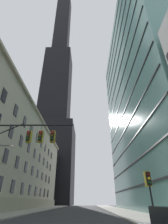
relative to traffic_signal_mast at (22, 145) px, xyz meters
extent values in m
cube|color=#B2A88E|center=(-14.56, 24.79, 5.71)|extent=(13.78, 71.15, 23.29)
cube|color=#9E937A|center=(-7.42, 24.79, 16.66)|extent=(0.70, 71.15, 0.60)
cube|color=#9E937A|center=(-7.52, 24.79, -4.83)|extent=(0.50, 71.15, 2.20)
cube|color=black|center=(-7.62, 13.22, -1.93)|extent=(0.14, 1.40, 2.20)
cube|color=black|center=(-7.62, 18.22, -1.93)|extent=(0.14, 1.40, 2.20)
cube|color=black|center=(-7.62, 23.22, -1.93)|extent=(0.14, 1.40, 2.20)
cube|color=black|center=(-7.62, 28.22, -1.93)|extent=(0.14, 1.40, 2.20)
cube|color=black|center=(-7.62, 33.22, -1.93)|extent=(0.14, 1.40, 2.20)
cube|color=black|center=(-7.62, 38.22, -1.93)|extent=(0.14, 1.40, 2.20)
cube|color=black|center=(-7.62, 43.22, -1.93)|extent=(0.14, 1.40, 2.20)
cube|color=black|center=(-7.62, 48.22, -1.93)|extent=(0.14, 1.40, 2.20)
cube|color=black|center=(-7.62, 13.22, 2.27)|extent=(0.14, 1.40, 2.20)
cube|color=black|center=(-7.62, 18.22, 2.27)|extent=(0.14, 1.40, 2.20)
cube|color=black|center=(-7.62, 23.22, 2.27)|extent=(0.14, 1.40, 2.20)
cube|color=black|center=(-7.62, 28.22, 2.27)|extent=(0.14, 1.40, 2.20)
cube|color=black|center=(-7.62, 33.22, 2.27)|extent=(0.14, 1.40, 2.20)
cube|color=black|center=(-7.62, 38.22, 2.27)|extent=(0.14, 1.40, 2.20)
cube|color=black|center=(-7.62, 43.22, 2.27)|extent=(0.14, 1.40, 2.20)
cube|color=black|center=(-7.62, 48.22, 2.27)|extent=(0.14, 1.40, 2.20)
cube|color=black|center=(-7.62, 13.22, 6.47)|extent=(0.14, 1.40, 2.20)
cube|color=black|center=(-7.62, 18.22, 6.47)|extent=(0.14, 1.40, 2.20)
cube|color=black|center=(-7.62, 23.22, 6.47)|extent=(0.14, 1.40, 2.20)
cube|color=black|center=(-7.62, 28.22, 6.47)|extent=(0.14, 1.40, 2.20)
cube|color=black|center=(-7.62, 33.22, 6.47)|extent=(0.14, 1.40, 2.20)
cube|color=black|center=(-7.62, 38.22, 6.47)|extent=(0.14, 1.40, 2.20)
cube|color=black|center=(-7.62, 43.22, 6.47)|extent=(0.14, 1.40, 2.20)
cube|color=black|center=(-7.62, 48.22, 6.47)|extent=(0.14, 1.40, 2.20)
cube|color=black|center=(-7.62, 8.22, 10.67)|extent=(0.14, 1.40, 2.20)
cube|color=black|center=(-7.62, 13.22, 10.67)|extent=(0.14, 1.40, 2.20)
cube|color=black|center=(-7.62, 18.22, 10.67)|extent=(0.14, 1.40, 2.20)
cube|color=black|center=(-7.62, 23.22, 10.67)|extent=(0.14, 1.40, 2.20)
cube|color=black|center=(-7.62, 28.22, 10.67)|extent=(0.14, 1.40, 2.20)
cube|color=black|center=(-7.62, 33.22, 10.67)|extent=(0.14, 1.40, 2.20)
cube|color=black|center=(-7.62, 38.22, 10.67)|extent=(0.14, 1.40, 2.20)
cube|color=black|center=(-7.62, 43.22, 10.67)|extent=(0.14, 1.40, 2.20)
cube|color=black|center=(-7.62, 48.22, 10.67)|extent=(0.14, 1.40, 2.20)
cube|color=black|center=(-14.84, 79.79, 14.67)|extent=(25.88, 25.88, 41.19)
cube|color=black|center=(-14.84, 79.79, 65.22)|extent=(18.12, 18.12, 59.91)
cube|color=black|center=(-14.84, 79.79, 132.61)|extent=(11.65, 11.65, 74.89)
cube|color=slate|center=(21.42, 22.28, 19.64)|extent=(14.18, 43.47, 51.14)
cube|color=black|center=(14.29, 22.28, -1.93)|extent=(0.12, 42.47, 0.24)
cube|color=black|center=(14.29, 22.28, 2.07)|extent=(0.12, 42.47, 0.24)
cube|color=black|center=(14.29, 22.28, 6.07)|extent=(0.12, 42.47, 0.24)
cube|color=black|center=(14.29, 22.28, 10.07)|extent=(0.12, 42.47, 0.24)
cube|color=black|center=(14.29, 22.28, 14.07)|extent=(0.12, 42.47, 0.24)
cube|color=black|center=(14.29, 22.28, 18.07)|extent=(0.12, 42.47, 0.24)
cube|color=black|center=(14.29, 22.28, 22.07)|extent=(0.12, 42.47, 0.24)
cube|color=black|center=(14.29, 22.28, 26.07)|extent=(0.12, 42.47, 0.24)
cube|color=black|center=(14.29, 22.28, 30.07)|extent=(0.12, 42.47, 0.24)
cube|color=black|center=(14.29, 22.28, 34.07)|extent=(0.12, 42.47, 0.24)
cube|color=black|center=(14.29, 22.28, 38.07)|extent=(0.12, 42.47, 0.24)
cube|color=black|center=(14.29, 22.28, 42.07)|extent=(0.12, 42.47, 0.24)
cylinder|color=black|center=(0.54, -0.05, 1.81)|extent=(7.69, 0.14, 0.14)
cylinder|color=black|center=(-1.76, -0.05, 1.21)|extent=(3.16, 0.10, 1.59)
cylinder|color=black|center=(0.45, -0.05, 1.51)|extent=(0.04, 0.04, 0.60)
cube|color=black|center=(0.45, -0.05, 0.76)|extent=(0.30, 0.30, 0.90)
cube|color=olive|center=(0.45, 0.12, 0.76)|extent=(0.40, 0.40, 1.04)
sphere|color=red|center=(0.45, -0.21, 1.04)|extent=(0.20, 0.20, 0.20)
sphere|color=#4B3A08|center=(0.45, -0.21, 0.76)|extent=(0.20, 0.20, 0.20)
sphere|color=#083D10|center=(0.45, -0.21, 0.48)|extent=(0.20, 0.20, 0.20)
cylinder|color=black|center=(1.50, -0.05, 1.51)|extent=(0.04, 0.04, 0.60)
cube|color=black|center=(1.50, -0.05, 0.76)|extent=(0.30, 0.30, 0.90)
cube|color=olive|center=(1.50, 0.12, 0.76)|extent=(0.40, 0.40, 1.04)
sphere|color=red|center=(1.50, -0.21, 1.04)|extent=(0.20, 0.20, 0.20)
sphere|color=#4B3A08|center=(1.50, -0.21, 0.76)|extent=(0.20, 0.20, 0.20)
sphere|color=#083D10|center=(1.50, -0.21, 0.48)|extent=(0.20, 0.20, 0.20)
cylinder|color=black|center=(2.56, -0.05, 1.51)|extent=(0.04, 0.04, 0.60)
cube|color=black|center=(2.56, -0.05, 0.76)|extent=(0.30, 0.30, 0.90)
cube|color=olive|center=(2.56, 0.12, 0.76)|extent=(0.40, 0.40, 1.04)
sphere|color=red|center=(2.56, -0.21, 1.04)|extent=(0.20, 0.20, 0.20)
sphere|color=#4B3A08|center=(2.56, -0.21, 0.76)|extent=(0.20, 0.20, 0.20)
sphere|color=#083D10|center=(2.56, -0.21, 0.48)|extent=(0.20, 0.20, 0.20)
cylinder|color=black|center=(10.05, -0.77, -4.05)|extent=(0.12, 0.12, 3.45)
cube|color=black|center=(10.05, -0.77, -2.83)|extent=(0.30, 0.30, 0.90)
cube|color=olive|center=(10.05, -0.60, -2.83)|extent=(0.40, 0.40, 1.04)
sphere|color=#450808|center=(10.05, -0.93, -2.55)|extent=(0.20, 0.20, 0.20)
sphere|color=yellow|center=(10.05, -0.93, -2.83)|extent=(0.20, 0.20, 0.20)
sphere|color=#083D10|center=(10.05, -0.93, -3.11)|extent=(0.20, 0.20, 0.20)
cylinder|color=#47474C|center=(-3.72, 4.60, 1.35)|extent=(1.45, 0.10, 0.10)
ellipsoid|color=#EFE5C6|center=(-2.99, 4.60, 1.25)|extent=(0.56, 0.32, 0.24)
camera|label=1|loc=(5.57, -13.92, -4.30)|focal=26.83mm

